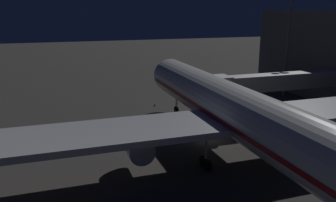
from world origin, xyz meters
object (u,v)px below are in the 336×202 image
object	(u,v)px
jet_bridge	(269,82)
apron_floodlight_mast	(288,38)
traffic_cone_nose_port	(177,103)
traffic_cone_nose_starboard	(155,105)
airliner_at_gate	(246,117)

from	to	relation	value
jet_bridge	apron_floodlight_mast	distance (m)	18.77
apron_floodlight_mast	traffic_cone_nose_port	world-z (taller)	apron_floodlight_mast
jet_bridge	traffic_cone_nose_starboard	distance (m)	20.59
airliner_at_gate	jet_bridge	bearing A→B (deg)	-131.02
airliner_at_gate	traffic_cone_nose_port	world-z (taller)	airliner_at_gate
jet_bridge	apron_floodlight_mast	world-z (taller)	apron_floodlight_mast
traffic_cone_nose_port	jet_bridge	bearing A→B (deg)	130.00
jet_bridge	apron_floodlight_mast	size ratio (longest dim) A/B	1.21
jet_bridge	traffic_cone_nose_port	size ratio (longest dim) A/B	44.27
traffic_cone_nose_port	airliner_at_gate	bearing A→B (deg)	85.45
traffic_cone_nose_starboard	airliner_at_gate	bearing A→B (deg)	94.55
apron_floodlight_mast	traffic_cone_nose_starboard	distance (m)	29.90
jet_bridge	traffic_cone_nose_port	world-z (taller)	jet_bridge
apron_floodlight_mast	traffic_cone_nose_port	bearing A→B (deg)	-0.07
apron_floodlight_mast	traffic_cone_nose_port	size ratio (longest dim) A/B	36.55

